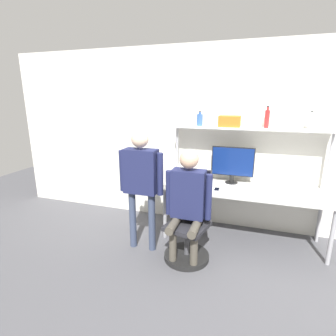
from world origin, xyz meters
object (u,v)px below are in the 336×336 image
Objects in this scene: laptop at (198,183)px; bottle_blue at (200,120)px; bottle_red at (267,119)px; storage_box at (230,121)px; cell_phone at (217,189)px; bottle_clear at (311,122)px; monitor at (233,163)px; person_standing at (141,176)px; person_seated at (188,198)px; office_chair at (188,236)px.

laptop is 1.74× the size of bottle_blue.
bottle_blue is (-0.08, 0.37, 0.83)m from laptop.
bottle_red reaches higher than storage_box.
cell_phone is 0.65× the size of bottle_clear.
cell_phone is 1.46m from bottle_clear.
bottle_blue is 0.42m from storage_box.
bottle_clear reaches higher than cell_phone.
monitor is 2.88× the size of bottle_blue.
bottle_clear is at bearing 24.24° from person_standing.
storage_box reaches higher than monitor.
laptop is 0.23× the size of person_standing.
person_standing is at bearing -155.76° from bottle_clear.
bottle_red is at bearing 1.40° from monitor.
laptop is 1.63m from bottle_clear.
monitor is 3.97× the size of cell_phone.
person_standing is at bearing -121.49° from bottle_blue.
person_standing is at bearing -148.46° from bottle_red.
person_standing is at bearing -150.12° from cell_phone.
person_seated is 4.71× the size of storage_box.
storage_box is (0.34, 0.37, 0.82)m from laptop.
bottle_red is at bearing -0.00° from bottle_blue.
bottle_red is at bearing 34.03° from cell_phone.
cell_phone is (-0.16, -0.37, -0.29)m from monitor.
office_chair is at bearing -114.86° from monitor.
office_chair reaches higher than cell_phone.
monitor is 0.50m from cell_phone.
bottle_red reaches higher than laptop.
laptop is at bearing -164.61° from bottle_clear.
monitor is 0.43× the size of person_seated.
office_chair is 0.58× the size of person_standing.
person_standing is 1.83m from bottle_red.
monitor is 1.36m from person_standing.
monitor is at bearing -1.14° from bottle_blue.
laptop is 0.26× the size of person_seated.
person_standing is 2.26m from bottle_clear.
person_standing reaches higher than person_seated.
cell_phone is at bearing -48.32° from bottle_blue.
laptop is at bearing -139.29° from monitor.
office_chair is at bearing -84.81° from bottle_blue.
office_chair is at bearing -110.42° from storage_box.
cell_phone is at bearing 29.88° from person_standing.
person_standing reaches higher than monitor.
person_standing is 6.84× the size of bottle_clear.
monitor is 0.59m from storage_box.
office_chair is at bearing -1.64° from person_standing.
person_seated is 1.53m from bottle_red.
person_standing is 7.63× the size of bottle_blue.
office_chair is 2.12m from bottle_clear.
person_standing is 1.45m from storage_box.
bottle_clear is (1.35, 0.91, 1.37)m from office_chair.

